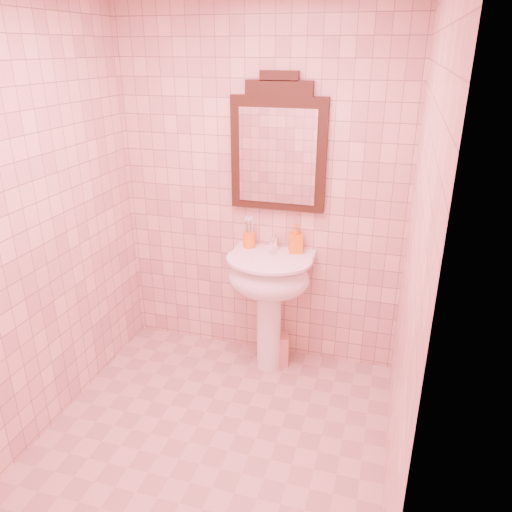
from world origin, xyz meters
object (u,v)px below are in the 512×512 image
(pedestal_sink, at_px, (269,285))
(mirror, at_px, (278,148))
(toothbrush_cup, at_px, (249,240))
(towel, at_px, (275,349))
(soap_dispenser, at_px, (296,238))

(pedestal_sink, bearing_deg, mirror, 90.00)
(toothbrush_cup, height_order, towel, toothbrush_cup)
(mirror, bearing_deg, pedestal_sink, -90.00)
(mirror, relative_size, soap_dispenser, 4.38)
(mirror, xyz_separation_m, soap_dispenser, (0.15, -0.05, -0.59))
(soap_dispenser, height_order, towel, soap_dispenser)
(pedestal_sink, bearing_deg, toothbrush_cup, 140.67)
(mirror, xyz_separation_m, towel, (0.04, -0.14, -1.44))
(toothbrush_cup, xyz_separation_m, towel, (0.22, -0.10, -0.80))
(soap_dispenser, distance_m, towel, 0.86)
(pedestal_sink, relative_size, toothbrush_cup, 4.32)
(pedestal_sink, bearing_deg, soap_dispenser, 45.64)
(toothbrush_cup, bearing_deg, towel, -23.19)
(toothbrush_cup, relative_size, soap_dispenser, 0.99)
(toothbrush_cup, relative_size, towel, 0.87)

